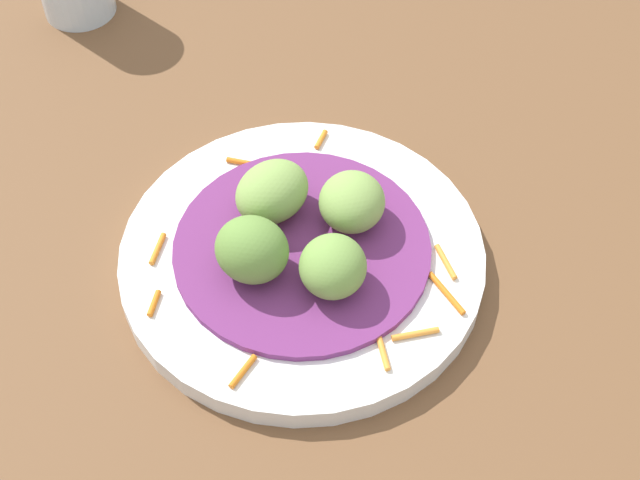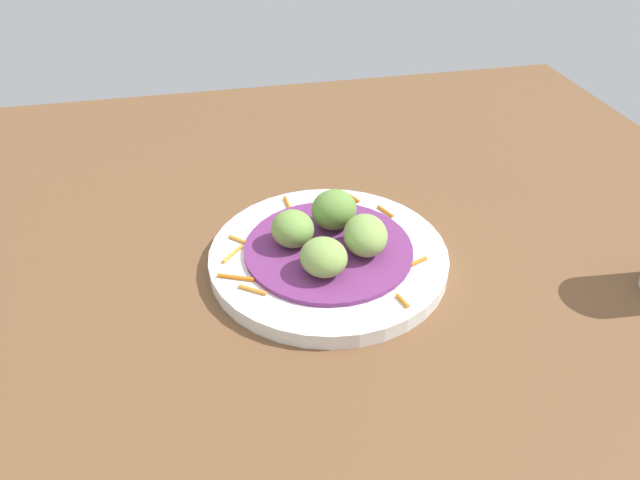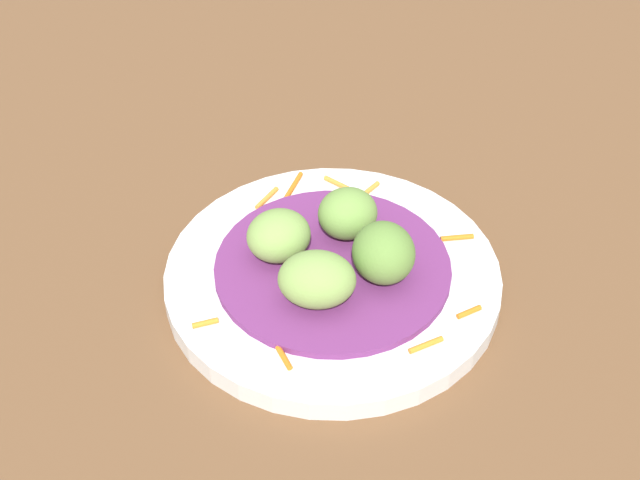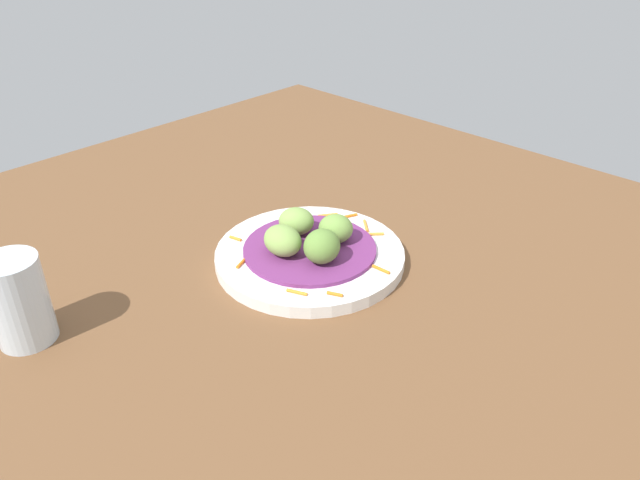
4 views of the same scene
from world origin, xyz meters
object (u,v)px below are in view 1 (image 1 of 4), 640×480
object	(u,v)px
main_plate	(302,258)
guac_scoop_back	(333,266)
guac_scoop_right	(252,250)
guac_scoop_center	(272,192)
guac_scoop_left	(349,205)

from	to	relation	value
main_plate	guac_scoop_back	xyz separation A→B (cm)	(3.53, -1.39, 3.26)
main_plate	guac_scoop_back	distance (cm)	5.00
guac_scoop_right	guac_scoop_back	distance (cm)	5.37
guac_scoop_center	main_plate	bearing A→B (deg)	-21.52
guac_scoop_center	guac_scoop_right	world-z (taller)	guac_scoop_right
guac_scoop_left	guac_scoop_center	world-z (taller)	guac_scoop_center
guac_scoop_left	guac_scoop_right	xyz separation A→B (cm)	(-2.78, -7.05, 0.37)
guac_scoop_left	guac_scoop_center	bearing A→B (deg)	-156.52
guac_scoop_center	guac_scoop_back	xyz separation A→B (cm)	(7.05, -2.78, -0.04)
main_plate	guac_scoop_center	size ratio (longest dim) A/B	4.57
main_plate	guac_scoop_back	size ratio (longest dim) A/B	5.45
guac_scoop_left	guac_scoop_right	bearing A→B (deg)	-111.52
main_plate	guac_scoop_center	distance (cm)	5.03
guac_scoop_center	guac_scoop_right	size ratio (longest dim) A/B	1.12
guac_scoop_left	guac_scoop_right	size ratio (longest dim) A/B	0.98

